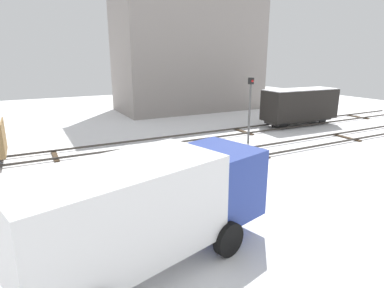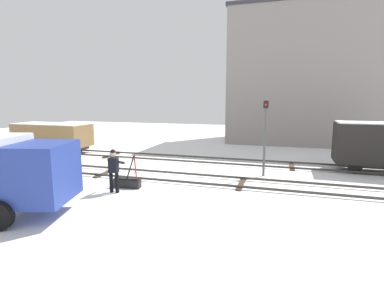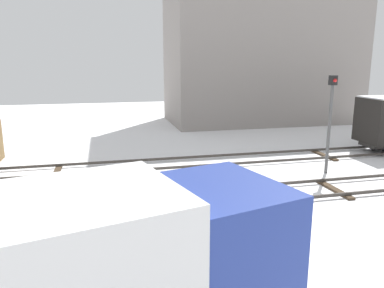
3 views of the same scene
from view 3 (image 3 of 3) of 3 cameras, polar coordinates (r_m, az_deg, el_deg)
ground_plane at (r=12.10m, az=6.72°, el=-8.32°), size 60.00×60.00×0.00m
track_main_line at (r=12.06m, az=6.74°, el=-7.85°), size 44.00×1.94×0.18m
track_siding_near at (r=15.97m, az=1.46°, el=-2.65°), size 44.00×1.94×0.18m
switch_lever_frame at (r=10.00m, az=3.57°, el=-11.31°), size 1.28×0.48×1.45m
rail_worker at (r=9.00m, az=4.10°, el=-8.61°), size 0.58×0.73×1.83m
delivery_truck at (r=5.34m, az=-19.22°, el=-18.94°), size 6.72×3.72×2.67m
signal_post at (r=15.14m, az=20.34°, el=4.26°), size 0.24×0.32×3.78m
apartment_building at (r=27.88m, az=10.66°, el=15.36°), size 13.40×6.57×11.57m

